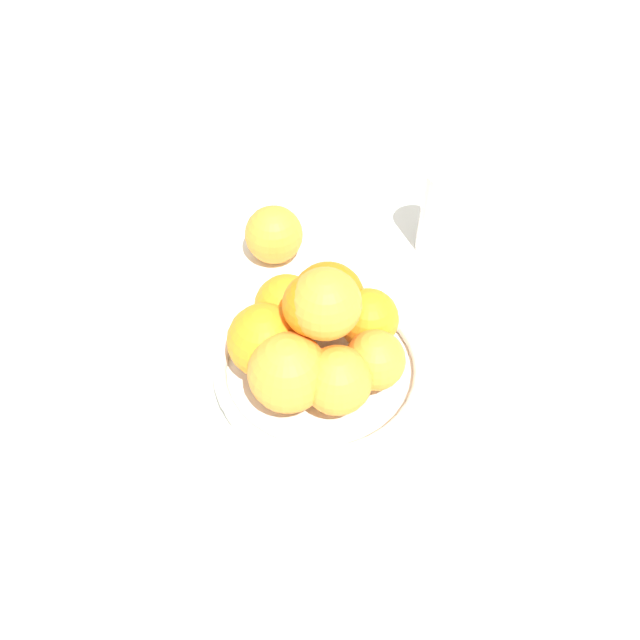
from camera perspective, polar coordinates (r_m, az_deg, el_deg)
The scene contains 6 objects.
ground_plane at distance 0.71m, azimuth -0.00°, elevation -5.36°, with size 4.00×4.00×0.00m, color silver.
fruit_bowl at distance 0.70m, azimuth -0.00°, elevation -4.54°, with size 0.24×0.24×0.03m.
orange_pile at distance 0.65m, azimuth -0.46°, elevation -1.08°, with size 0.19×0.18×0.13m.
stray_orange at distance 0.83m, azimuth -4.24°, elevation 7.79°, with size 0.08×0.08×0.08m, color orange.
drinking_glass at distance 0.84m, azimuth 11.33°, elevation 9.62°, with size 0.06×0.06×0.12m, color white.
napkin_folded at distance 0.67m, azimuth -19.14°, elevation -14.70°, with size 0.11×0.11×0.01m, color silver.
Camera 1 is at (0.26, 0.33, 0.57)m, focal length 35.00 mm.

